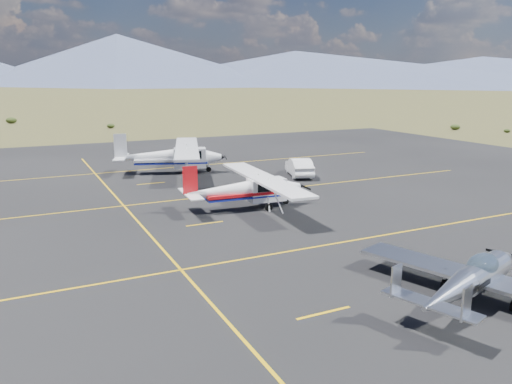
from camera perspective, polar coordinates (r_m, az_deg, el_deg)
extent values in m
plane|color=#383D1C|center=(20.73, 9.36, -7.96)|extent=(1600.00, 1600.00, 0.00)
cube|color=black|center=(26.43, 0.62, -3.14)|extent=(72.00, 72.00, 0.02)
cube|color=#BABCC1|center=(18.70, 24.33, -8.98)|extent=(4.05, 8.71, 0.12)
ellipsoid|color=#99BFD8|center=(18.54, 24.46, -7.64)|extent=(1.79, 1.36, 0.79)
cube|color=#BABCC1|center=(15.55, 19.34, -11.94)|extent=(1.55, 2.97, 0.06)
cube|color=#BABCC1|center=(14.86, 22.93, -11.60)|extent=(0.52, 0.22, 0.97)
cube|color=#BABCC1|center=(15.70, 15.72, -9.69)|extent=(0.52, 0.22, 0.97)
cylinder|color=black|center=(20.27, 25.85, -9.12)|extent=(0.34, 0.19, 0.33)
cylinder|color=black|center=(19.13, 20.70, -9.84)|extent=(0.40, 0.22, 0.39)
cube|color=white|center=(28.75, 1.21, 0.27)|extent=(2.17, 1.25, 1.29)
cube|color=white|center=(28.54, 0.86, 1.55)|extent=(2.24, 10.58, 0.13)
cube|color=black|center=(28.70, 1.21, 0.79)|extent=(1.61, 1.24, 0.52)
cube|color=red|center=(28.33, -1.11, -0.12)|extent=(4.84, 1.46, 0.17)
cube|color=red|center=(27.17, -7.54, 1.36)|extent=(0.81, 0.13, 1.53)
cube|color=white|center=(27.33, -7.49, -0.20)|extent=(0.93, 3.10, 0.06)
cylinder|color=black|center=(29.44, 3.43, -1.11)|extent=(0.35, 0.12, 0.34)
cylinder|color=black|center=(27.94, 1.46, -1.78)|extent=(0.43, 0.15, 0.42)
cylinder|color=black|center=(29.73, -0.06, -0.86)|extent=(0.43, 0.15, 0.42)
cube|color=white|center=(39.39, -7.56, 3.90)|extent=(2.73, 1.98, 1.50)
cube|color=white|center=(39.28, -7.92, 5.01)|extent=(5.44, 12.20, 0.16)
cube|color=black|center=(39.34, -7.58, 4.35)|extent=(2.11, 1.81, 0.61)
cube|color=white|center=(39.43, -9.67, 3.67)|extent=(5.70, 2.96, 0.20)
cube|color=white|center=(39.57, -15.24, 5.14)|extent=(0.93, 0.37, 1.78)
cube|color=white|center=(39.70, -15.17, 3.87)|extent=(1.90, 3.65, 0.07)
cylinder|color=black|center=(39.59, -5.42, 2.57)|extent=(0.42, 0.23, 0.40)
cylinder|color=black|center=(38.40, -8.01, 2.24)|extent=(0.51, 0.29, 0.49)
cylinder|color=black|center=(40.70, -8.01, 2.86)|extent=(0.51, 0.29, 0.49)
imported|color=white|center=(37.94, 4.96, 2.88)|extent=(2.74, 4.46, 1.39)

